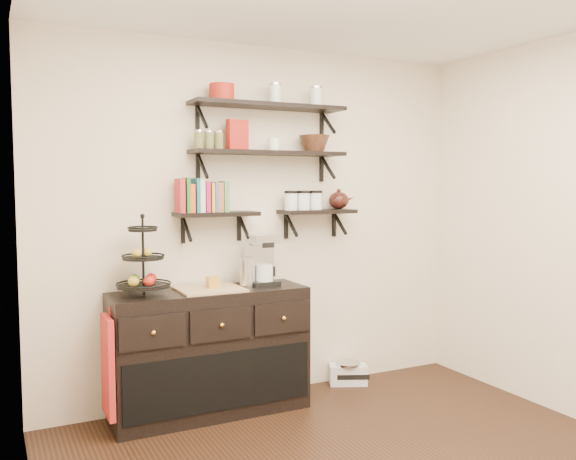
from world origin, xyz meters
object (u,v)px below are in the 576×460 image
at_px(radio, 348,373).
at_px(sideboard, 210,352).
at_px(fruit_stand, 144,269).
at_px(coffee_maker, 262,261).

bearing_deg(radio, sideboard, -151.35).
xyz_separation_m(fruit_stand, radio, (1.69, 0.09, -0.99)).
bearing_deg(fruit_stand, sideboard, -0.49).
relative_size(sideboard, coffee_maker, 3.68).
xyz_separation_m(sideboard, coffee_maker, (0.42, 0.03, 0.63)).
height_order(sideboard, radio, sideboard).
bearing_deg(coffee_maker, sideboard, -178.76).
bearing_deg(radio, fruit_stand, -152.69).
distance_m(sideboard, radio, 1.28).
height_order(coffee_maker, radio, coffee_maker).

